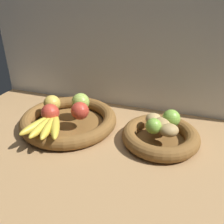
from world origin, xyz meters
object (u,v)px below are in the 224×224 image
at_px(apple_red_front, 50,113).
at_px(potato_large, 162,124).
at_px(lime_near, 153,127).
at_px(banana_bunch_front, 47,125).
at_px(potato_back, 168,120).
at_px(fruit_bowl_left, 69,120).
at_px(potato_oblong, 154,119).
at_px(potato_small, 169,130).
at_px(fruit_bowl_right, 160,136).
at_px(apple_green_back, 81,102).
at_px(apple_golden_left, 52,103).
at_px(apple_red_right, 80,111).
at_px(lime_far, 171,118).

xyz_separation_m(apple_red_front, potato_large, (0.41, 0.07, -0.01)).
height_order(potato_large, lime_near, lime_near).
height_order(banana_bunch_front, potato_back, potato_back).
bearing_deg(fruit_bowl_left, potato_oblong, 4.38).
bearing_deg(potato_small, fruit_bowl_left, 175.78).
relative_size(fruit_bowl_right, potato_back, 3.70).
bearing_deg(potato_back, banana_bunch_front, -157.43).
height_order(apple_red_front, potato_back, apple_red_front).
bearing_deg(potato_large, potato_oblong, 142.13).
xyz_separation_m(fruit_bowl_left, potato_small, (0.40, -0.03, 0.05)).
relative_size(banana_bunch_front, lime_near, 3.28).
relative_size(banana_bunch_front, potato_small, 2.77).
bearing_deg(fruit_bowl_left, apple_green_back, 56.65).
height_order(apple_green_back, potato_back, apple_green_back).
bearing_deg(banana_bunch_front, apple_green_back, 74.68).
bearing_deg(fruit_bowl_right, apple_golden_left, 179.40).
relative_size(apple_red_right, potato_back, 0.91).
distance_m(apple_red_right, potato_small, 0.34).
relative_size(fruit_bowl_left, banana_bunch_front, 2.12).
distance_m(apple_golden_left, potato_back, 0.46).
relative_size(fruit_bowl_left, lime_near, 6.96).
distance_m(apple_red_front, apple_green_back, 0.14).
distance_m(apple_red_front, lime_near, 0.38).
height_order(apple_red_front, lime_near, apple_red_front).
bearing_deg(potato_back, potato_large, -114.44).
bearing_deg(fruit_bowl_left, lime_far, 5.13).
distance_m(apple_red_front, banana_bunch_front, 0.06).
distance_m(apple_red_right, potato_oblong, 0.28).
relative_size(apple_golden_left, apple_green_back, 0.93).
bearing_deg(banana_bunch_front, potato_oblong, 23.49).
bearing_deg(fruit_bowl_right, potato_large, -7.13).
xyz_separation_m(fruit_bowl_left, potato_oblong, (0.34, 0.03, 0.05)).
xyz_separation_m(apple_red_front, potato_back, (0.43, 0.11, -0.01)).
height_order(fruit_bowl_right, apple_green_back, apple_green_back).
bearing_deg(banana_bunch_front, lime_far, 21.53).
height_order(fruit_bowl_left, lime_far, lime_far).
bearing_deg(apple_golden_left, potato_oblong, 2.96).
height_order(fruit_bowl_right, banana_bunch_front, banana_bunch_front).
distance_m(apple_red_front, potato_back, 0.44).
distance_m(apple_red_right, apple_golden_left, 0.14).
height_order(apple_golden_left, potato_oblong, apple_golden_left).
bearing_deg(apple_golden_left, apple_red_right, -10.30).
bearing_deg(apple_red_front, potato_large, 9.65).
bearing_deg(apple_red_right, apple_golden_left, 169.70).
relative_size(fruit_bowl_right, potato_large, 3.63).
bearing_deg(potato_back, potato_oblong, -164.05).
xyz_separation_m(fruit_bowl_right, apple_red_right, (-0.31, -0.02, 0.06)).
bearing_deg(fruit_bowl_left, apple_golden_left, 176.36).
xyz_separation_m(banana_bunch_front, lime_far, (0.41, 0.16, 0.02)).
relative_size(apple_golden_left, potato_large, 0.88).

